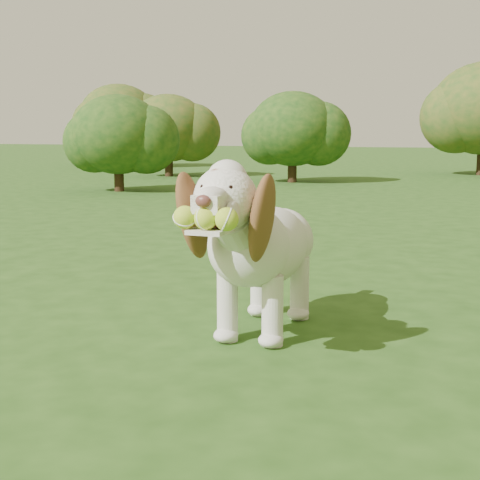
% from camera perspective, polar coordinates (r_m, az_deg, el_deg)
% --- Properties ---
extents(ground, '(80.00, 80.00, 0.00)m').
position_cam_1_polar(ground, '(3.13, -10.01, -7.94)').
color(ground, '#234513').
rests_on(ground, ground).
extents(dog, '(0.45, 1.25, 0.81)m').
position_cam_1_polar(dog, '(2.98, 1.64, -0.13)').
color(dog, silver).
rests_on(dog, ground).
extents(shrub_a, '(1.44, 1.44, 1.50)m').
position_cam_1_polar(shrub_a, '(10.64, -10.39, 8.84)').
color(shrub_a, '#382314').
rests_on(shrub_a, ground).
extents(shrub_e, '(1.65, 1.65, 1.70)m').
position_cam_1_polar(shrub_e, '(14.18, -6.14, 9.47)').
color(shrub_e, '#382314').
rests_on(shrub_e, ground).
extents(shrub_g, '(2.11, 2.11, 2.18)m').
position_cam_1_polar(shrub_g, '(18.28, -10.32, 10.18)').
color(shrub_g, '#382314').
rests_on(shrub_g, ground).
extents(shrub_b, '(1.60, 1.60, 1.66)m').
position_cam_1_polar(shrub_b, '(12.42, 4.52, 9.43)').
color(shrub_b, '#382314').
rests_on(shrub_b, ground).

